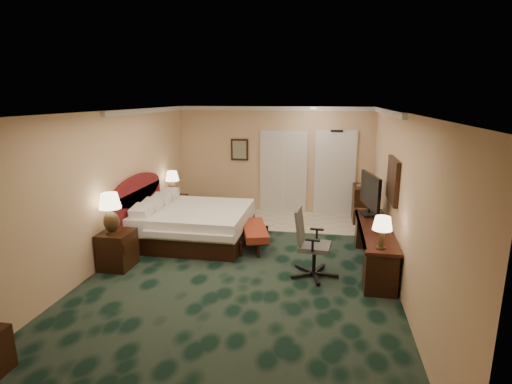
% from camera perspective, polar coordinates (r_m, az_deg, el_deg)
% --- Properties ---
extents(floor, '(5.00, 7.50, 0.00)m').
position_cam_1_polar(floor, '(7.13, -1.56, -10.85)').
color(floor, black).
rests_on(floor, ground).
extents(ceiling, '(5.00, 7.50, 0.00)m').
position_cam_1_polar(ceiling, '(6.51, -1.72, 11.37)').
color(ceiling, white).
rests_on(ceiling, wall_back).
extents(wall_back, '(5.00, 0.00, 2.70)m').
position_cam_1_polar(wall_back, '(10.32, 2.61, 4.61)').
color(wall_back, tan).
rests_on(wall_back, ground).
extents(wall_front, '(5.00, 0.00, 2.70)m').
position_cam_1_polar(wall_front, '(3.34, -15.36, -15.47)').
color(wall_front, tan).
rests_on(wall_front, ground).
extents(wall_left, '(0.00, 7.50, 2.70)m').
position_cam_1_polar(wall_left, '(7.60, -20.43, 0.55)').
color(wall_left, tan).
rests_on(wall_left, ground).
extents(wall_right, '(0.00, 7.50, 2.70)m').
position_cam_1_polar(wall_right, '(6.66, 19.92, -1.14)').
color(wall_right, tan).
rests_on(wall_right, ground).
extents(crown_molding, '(5.00, 7.50, 0.10)m').
position_cam_1_polar(crown_molding, '(6.51, -1.72, 10.93)').
color(crown_molding, silver).
rests_on(crown_molding, wall_back).
extents(tile_patch, '(3.20, 1.70, 0.01)m').
position_cam_1_polar(tile_patch, '(9.73, 7.14, -4.18)').
color(tile_patch, '#C1B099').
rests_on(tile_patch, ground).
extents(headboard, '(0.12, 2.00, 1.40)m').
position_cam_1_polar(headboard, '(8.57, -16.39, -2.22)').
color(headboard, '#4B0F0F').
rests_on(headboard, ground).
extents(entry_door, '(1.02, 0.06, 2.18)m').
position_cam_1_polar(entry_door, '(10.26, 11.19, 2.61)').
color(entry_door, silver).
rests_on(entry_door, ground).
extents(closet_doors, '(1.20, 0.06, 2.10)m').
position_cam_1_polar(closet_doors, '(10.31, 3.94, 2.88)').
color(closet_doors, '#BEB4A3').
rests_on(closet_doors, ground).
extents(wall_art, '(0.45, 0.06, 0.55)m').
position_cam_1_polar(wall_art, '(10.41, -2.35, 6.07)').
color(wall_art, slate).
rests_on(wall_art, wall_back).
extents(wall_mirror, '(0.05, 0.95, 0.75)m').
position_cam_1_polar(wall_mirror, '(7.19, 18.97, 1.60)').
color(wall_mirror, white).
rests_on(wall_mirror, wall_right).
extents(bed, '(2.17, 2.01, 0.69)m').
position_cam_1_polar(bed, '(8.44, -8.69, -4.59)').
color(bed, white).
rests_on(bed, ground).
extents(nightstand_near, '(0.52, 0.60, 0.65)m').
position_cam_1_polar(nightstand_near, '(7.47, -19.19, -7.77)').
color(nightstand_near, black).
rests_on(nightstand_near, ground).
extents(nightstand_far, '(0.49, 0.56, 0.61)m').
position_cam_1_polar(nightstand_far, '(9.88, -11.45, -2.27)').
color(nightstand_far, black).
rests_on(nightstand_far, ground).
extents(lamp_near, '(0.46, 0.46, 0.70)m').
position_cam_1_polar(lamp_near, '(7.24, -20.04, -2.86)').
color(lamp_near, black).
rests_on(lamp_near, nightstand_near).
extents(lamp_far, '(0.39, 0.39, 0.61)m').
position_cam_1_polar(lamp_far, '(9.74, -11.85, 1.17)').
color(lamp_far, black).
rests_on(lamp_far, nightstand_far).
extents(bed_bench, '(0.77, 1.32, 0.42)m').
position_cam_1_polar(bed_bench, '(8.01, -0.18, -6.43)').
color(bed_bench, maroon).
rests_on(bed_bench, ground).
extents(desk, '(0.53, 2.48, 0.72)m').
position_cam_1_polar(desk, '(7.42, 16.44, -7.46)').
color(desk, black).
rests_on(desk, ground).
extents(tv, '(0.31, 1.03, 0.80)m').
position_cam_1_polar(tv, '(7.90, 15.97, -0.39)').
color(tv, black).
rests_on(tv, desk).
extents(desk_lamp, '(0.32, 0.32, 0.51)m').
position_cam_1_polar(desk_lamp, '(6.25, 17.55, -5.55)').
color(desk_lamp, black).
rests_on(desk_lamp, desk).
extents(desk_chair, '(0.73, 0.69, 1.15)m').
position_cam_1_polar(desk_chair, '(6.71, 8.37, -7.29)').
color(desk_chair, '#434448').
rests_on(desk_chair, ground).
extents(minibar, '(0.45, 0.81, 0.86)m').
position_cam_1_polar(minibar, '(9.93, 14.96, -1.63)').
color(minibar, black).
rests_on(minibar, ground).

